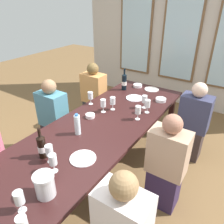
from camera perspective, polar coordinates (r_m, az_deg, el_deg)
The scene contains 27 objects.
ground_plane at distance 2.99m, azimuth -2.32°, elevation -15.11°, with size 12.00×12.00×0.00m, color brown.
back_wall_with_windows at distance 4.56m, azimuth 17.77°, elevation 19.52°, with size 4.19×0.10×2.90m.
dining_table at distance 2.57m, azimuth -2.61°, elevation -4.04°, with size 0.99×2.82×0.74m.
white_plate_0 at distance 2.04m, azimuth -7.58°, elevation -11.89°, with size 0.24×0.24×0.01m, color white.
white_plate_1 at distance 3.15m, azimuth 5.92°, elevation 3.65°, with size 0.25×0.25×0.01m, color white.
white_plate_2 at distance 3.49m, azimuth 10.30°, elevation 5.85°, with size 0.22×0.22×0.01m, color white.
metal_pitcher at distance 1.74m, azimuth -17.14°, elevation -17.75°, with size 0.16×0.16×0.19m.
wine_bottle_0 at distance 3.39m, azimuth 3.20°, elevation 7.90°, with size 0.08×0.08×0.34m.
wine_bottle_1 at distance 2.07m, azimuth -17.85°, elevation -8.54°, with size 0.08×0.08×0.31m.
tasting_bowl_0 at distance 3.12m, azimuth 12.63°, elevation 3.15°, with size 0.15×0.15×0.04m, color white.
tasting_bowl_1 at distance 2.65m, azimuth -5.73°, elevation -0.98°, with size 0.11×0.11×0.04m, color white.
tasting_bowl_2 at distance 3.56m, azimuth 6.70°, elevation 6.86°, with size 0.14×0.14×0.04m, color white.
water_bottle at distance 2.31m, azimuth -9.04°, elevation -3.29°, with size 0.06×0.06×0.24m.
wine_glass_0 at distance 2.57m, azimuth 6.81°, elevation 0.38°, with size 0.07×0.07×0.17m.
wine_glass_2 at distance 1.55m, azimuth -22.38°, elevation -25.45°, with size 0.07×0.07×0.17m.
wine_glass_3 at distance 1.89m, azimuth -15.19°, elevation -12.09°, with size 0.07×0.07×0.17m.
wine_glass_4 at distance 2.85m, azimuth 8.49°, elevation 3.21°, with size 0.07×0.07×0.17m.
wine_glass_5 at distance 1.68m, azimuth -23.08°, elevation -20.08°, with size 0.07×0.07×0.17m.
wine_glass_6 at distance 2.93m, azimuth -5.65°, elevation 4.23°, with size 0.07×0.07×0.17m.
wine_glass_7 at distance 2.00m, azimuth -16.06°, elevation -9.77°, with size 0.07×0.07×0.17m.
wine_glass_8 at distance 2.71m, azimuth -2.33°, elevation 2.27°, with size 0.07×0.07×0.17m.
wine_glass_9 at distance 2.77m, azimuth 0.19°, elevation 2.81°, with size 0.07×0.07×0.17m.
wine_glass_10 at distance 2.73m, azimuth 9.28°, elevation 2.11°, with size 0.07×0.07×0.17m.
seated_person_0 at distance 3.13m, azimuth -14.96°, elevation -1.96°, with size 0.38×0.24×1.11m.
seated_person_1 at distance 2.35m, azimuth 13.97°, elevation -13.32°, with size 0.38×0.24×1.11m.
seated_person_4 at distance 3.71m, azimuth -4.73°, elevation 3.92°, with size 0.38×0.24×1.11m.
seated_person_5 at distance 3.12m, azimuth 20.34°, elevation -2.90°, with size 0.38×0.24×1.11m.
Camera 1 is at (1.29, -1.74, 2.05)m, focal length 35.03 mm.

